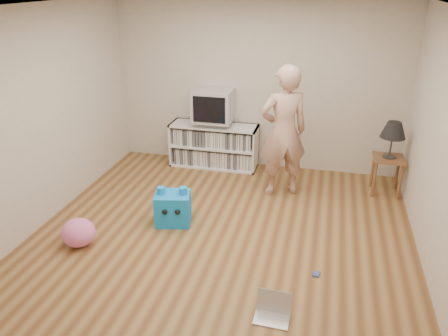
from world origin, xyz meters
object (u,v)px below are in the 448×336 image
laptop (273,310)px  plush_pink (79,233)px  table_lamp (393,131)px  plush_blue (173,208)px  media_unit (214,145)px  side_table (388,166)px  crt_tv (213,105)px  person (283,132)px  dvd_deck (214,123)px

laptop → plush_pink: 2.42m
table_lamp → laptop: 3.22m
table_lamp → plush_blue: bearing=-150.4°
table_lamp → media_unit: bearing=171.7°
side_table → plush_pink: bearing=-147.7°
media_unit → side_table: bearing=-8.3°
crt_tv → laptop: 3.65m
crt_tv → plush_blue: crt_tv is taller
laptop → person: bearing=97.0°
side_table → plush_pink: (-3.55, -2.24, -0.25)m
media_unit → person: size_ratio=0.76×
media_unit → plush_blue: bearing=-90.8°
dvd_deck → side_table: bearing=-8.0°
dvd_deck → side_table: 2.68m
table_lamp → person: size_ratio=0.28×
crt_tv → laptop: bearing=-66.2°
side_table → plush_pink: size_ratio=1.44×
plush_blue → crt_tv: bearing=76.6°
dvd_deck → crt_tv: 0.29m
table_lamp → plush_pink: bearing=-147.7°
crt_tv → table_lamp: (2.63, -0.37, -0.08)m
media_unit → laptop: bearing=-66.3°
table_lamp → laptop: bearing=-112.9°
crt_tv → plush_blue: bearing=-90.8°
side_table → plush_blue: (-2.66, -1.51, -0.21)m
person → laptop: bearing=71.2°
person → laptop: (0.25, -2.51, -0.86)m
crt_tv → person: size_ratio=0.33×
dvd_deck → plush_pink: (-0.92, -2.61, -0.57)m
table_lamp → plush_blue: size_ratio=1.04×
plush_pink → person: bearing=42.0°
dvd_deck → plush_blue: dvd_deck is taller
crt_tv → side_table: size_ratio=1.09×
dvd_deck → plush_blue: bearing=-90.8°
side_table → table_lamp: size_ratio=1.07×
dvd_deck → person: person is taller
side_table → plush_blue: bearing=-150.4°
plush_blue → dvd_deck: bearing=76.6°
dvd_deck → plush_pink: 2.83m
plush_pink → table_lamp: bearing=32.3°
crt_tv → plush_blue: (-0.03, -1.88, -0.81)m
dvd_deck → laptop: bearing=-66.2°
plush_pink → laptop: bearing=-14.8°
side_table → plush_blue: 3.06m
person → laptop: 2.66m
laptop → dvd_deck: bearing=115.2°
dvd_deck → plush_pink: dvd_deck is taller
dvd_deck → plush_pink: size_ratio=1.18×
table_lamp → laptop: table_lamp is taller
laptop → plush_pink: plush_pink is taller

